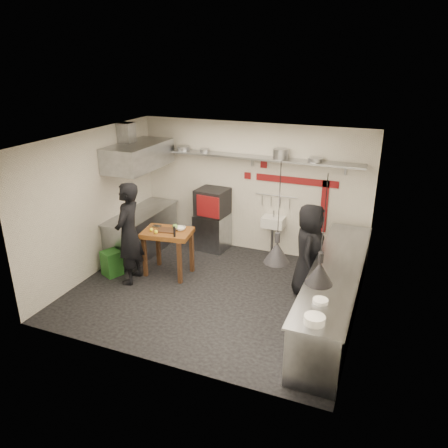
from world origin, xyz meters
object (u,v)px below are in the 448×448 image
at_px(green_bin, 112,263).
at_px(chef_left, 129,234).
at_px(oven_stand, 212,231).
at_px(combi_oven, 213,202).
at_px(chef_right, 309,250).
at_px(prep_table, 168,252).

relative_size(green_bin, chef_left, 0.26).
height_order(oven_stand, combi_oven, combi_oven).
distance_m(chef_left, chef_right, 3.31).
distance_m(combi_oven, green_bin, 2.49).
bearing_deg(combi_oven, green_bin, -119.38).
bearing_deg(prep_table, chef_left, -143.80).
bearing_deg(prep_table, combi_oven, 69.20).
height_order(combi_oven, chef_left, chef_left).
xyz_separation_m(oven_stand, chef_left, (-0.83, -1.98, 0.58)).
distance_m(green_bin, prep_table, 1.14).
bearing_deg(chef_right, oven_stand, 58.75).
xyz_separation_m(oven_stand, green_bin, (-1.32, -1.92, -0.15)).
height_order(green_bin, prep_table, prep_table).
distance_m(green_bin, chef_right, 3.83).
relative_size(prep_table, chef_left, 0.47).
height_order(chef_left, chef_right, chef_left).
xyz_separation_m(green_bin, chef_right, (3.70, 0.75, 0.60)).
relative_size(oven_stand, chef_right, 0.47).
bearing_deg(green_bin, chef_right, 11.38).
bearing_deg(chef_left, combi_oven, 147.61).
bearing_deg(prep_table, oven_stand, 69.63).
xyz_separation_m(combi_oven, prep_table, (-0.31, -1.46, -0.63)).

